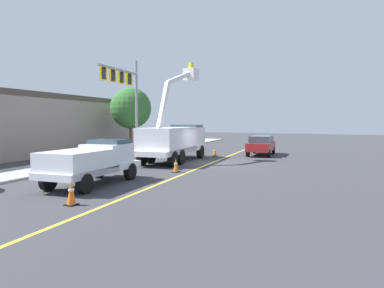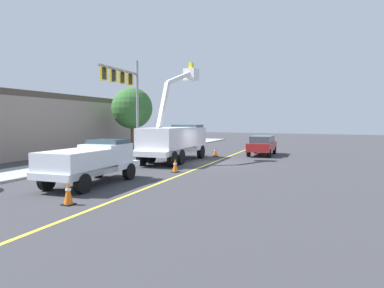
# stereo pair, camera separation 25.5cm
# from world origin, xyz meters

# --- Properties ---
(ground) EXTENTS (120.00, 120.00, 0.00)m
(ground) POSITION_xyz_m (0.00, 0.00, 0.00)
(ground) COLOR #38383D
(sidewalk_far_side) EXTENTS (60.00, 10.67, 0.12)m
(sidewalk_far_side) POSITION_xyz_m (-1.04, 8.73, 0.06)
(sidewalk_far_side) COLOR #9E9E99
(sidewalk_far_side) RESTS_ON ground
(lane_centre_stripe) EXTENTS (49.67, 6.07, 0.01)m
(lane_centre_stripe) POSITION_xyz_m (0.00, 0.00, 0.00)
(lane_centre_stripe) COLOR yellow
(lane_centre_stripe) RESTS_ON ground
(utility_bucket_truck) EXTENTS (8.44, 3.45, 7.36)m
(utility_bucket_truck) POSITION_xyz_m (-0.18, 2.85, 1.62)
(utility_bucket_truck) COLOR white
(utility_bucket_truck) RESTS_ON ground
(service_pickup_truck) EXTENTS (5.81, 2.75, 2.06)m
(service_pickup_truck) POSITION_xyz_m (-10.13, 1.68, 1.12)
(service_pickup_truck) COLOR white
(service_pickup_truck) RESTS_ON ground
(passing_minivan) EXTENTS (4.99, 2.45, 1.69)m
(passing_minivan) POSITION_xyz_m (7.23, -1.63, 0.97)
(passing_minivan) COLOR maroon
(passing_minivan) RESTS_ON ground
(traffic_cone_leading) EXTENTS (0.40, 0.40, 0.89)m
(traffic_cone_leading) POSITION_xyz_m (-13.49, -0.44, 0.44)
(traffic_cone_leading) COLOR black
(traffic_cone_leading) RESTS_ON ground
(traffic_cone_mid_front) EXTENTS (0.40, 0.40, 0.80)m
(traffic_cone_mid_front) POSITION_xyz_m (-4.90, 0.11, 0.39)
(traffic_cone_mid_front) COLOR black
(traffic_cone_mid_front) RESTS_ON ground
(traffic_cone_mid_rear) EXTENTS (0.40, 0.40, 0.80)m
(traffic_cone_mid_rear) POSITION_xyz_m (4.39, 1.57, 0.39)
(traffic_cone_mid_rear) COLOR black
(traffic_cone_mid_rear) RESTS_ON ground
(traffic_signal_mast) EXTENTS (5.65, 1.01, 8.18)m
(traffic_signal_mast) POSITION_xyz_m (0.60, 7.90, 5.62)
(traffic_signal_mast) COLOR gray
(traffic_signal_mast) RESTS_ON ground
(commercial_building_backdrop) EXTENTS (27.16, 12.47, 5.34)m
(commercial_building_backdrop) POSITION_xyz_m (-2.12, 18.39, 2.67)
(commercial_building_backdrop) COLOR gray
(commercial_building_backdrop) RESTS_ON ground
(street_tree_right) EXTENTS (4.12, 4.12, 6.33)m
(street_tree_right) POSITION_xyz_m (6.08, 11.47, 4.26)
(street_tree_right) COLOR brown
(street_tree_right) RESTS_ON ground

